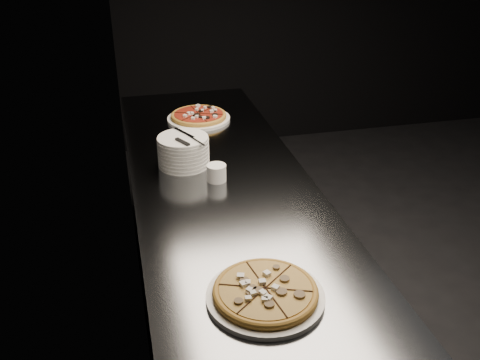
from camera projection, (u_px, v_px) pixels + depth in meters
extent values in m
cube|color=black|center=(120.00, 76.00, 1.91)|extent=(0.02, 5.00, 2.80)
cube|color=slate|center=(225.00, 274.00, 2.43)|extent=(0.70, 2.40, 0.90)
cube|color=slate|center=(223.00, 185.00, 2.22)|extent=(0.74, 2.44, 0.02)
cylinder|color=white|center=(265.00, 297.00, 1.56)|extent=(0.35, 0.35, 0.02)
cylinder|color=#BC8C38|center=(265.00, 293.00, 1.55)|extent=(0.39, 0.39, 0.01)
torus|color=#BC8C38|center=(265.00, 291.00, 1.55)|extent=(0.40, 0.40, 0.02)
cylinder|color=#F6C552|center=(265.00, 289.00, 1.55)|extent=(0.35, 0.35, 0.01)
cylinder|color=white|center=(199.00, 119.00, 2.85)|extent=(0.33, 0.33, 0.02)
cylinder|color=#BC8C38|center=(199.00, 116.00, 2.84)|extent=(0.38, 0.38, 0.01)
torus|color=#BC8C38|center=(199.00, 115.00, 2.84)|extent=(0.38, 0.38, 0.02)
cylinder|color=maroon|center=(199.00, 114.00, 2.83)|extent=(0.33, 0.33, 0.01)
cylinder|color=white|center=(184.00, 163.00, 2.36)|extent=(0.22, 0.22, 0.02)
cylinder|color=white|center=(184.00, 160.00, 2.35)|extent=(0.22, 0.22, 0.02)
cylinder|color=white|center=(184.00, 156.00, 2.35)|extent=(0.22, 0.22, 0.02)
cylinder|color=white|center=(183.00, 153.00, 2.34)|extent=(0.22, 0.22, 0.02)
cylinder|color=white|center=(183.00, 149.00, 2.33)|extent=(0.22, 0.22, 0.02)
cylinder|color=white|center=(183.00, 146.00, 2.32)|extent=(0.22, 0.22, 0.02)
cylinder|color=white|center=(183.00, 142.00, 2.32)|extent=(0.22, 0.22, 0.02)
cylinder|color=white|center=(183.00, 139.00, 2.31)|extent=(0.22, 0.22, 0.02)
cube|color=silver|center=(184.00, 133.00, 2.34)|extent=(0.08, 0.14, 0.00)
cube|color=black|center=(182.00, 142.00, 2.25)|extent=(0.05, 0.09, 0.01)
cube|color=silver|center=(191.00, 137.00, 2.30)|extent=(0.05, 0.22, 0.00)
cylinder|color=white|center=(217.00, 173.00, 2.22)|extent=(0.08, 0.08, 0.07)
cylinder|color=black|center=(216.00, 167.00, 2.20)|extent=(0.06, 0.06, 0.01)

